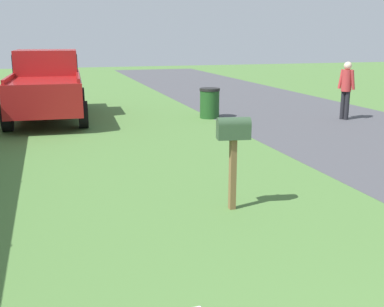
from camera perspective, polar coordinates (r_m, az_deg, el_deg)
The scene contains 4 objects.
mailbox at distance 6.85m, azimuth 5.03°, elevation 2.08°, with size 0.27×0.50×1.39m.
pickup_truck at distance 15.52m, azimuth -17.07°, elevation 8.19°, with size 5.61×2.48×2.09m.
trash_bin at distance 14.91m, azimuth 2.14°, elevation 6.11°, with size 0.64×0.64×0.94m.
pedestrian at distance 15.29m, azimuth 18.13°, elevation 7.73°, with size 0.45×0.35×1.76m.
Camera 1 is at (-0.20, 2.39, 2.52)m, focal length 44.18 mm.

